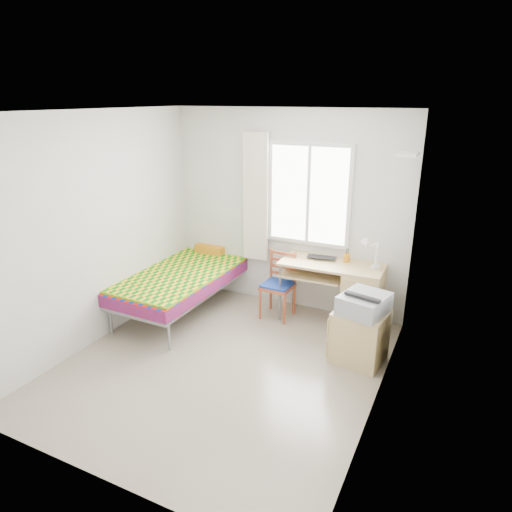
{
  "coord_description": "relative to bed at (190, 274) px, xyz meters",
  "views": [
    {
      "loc": [
        2.17,
        -3.66,
        2.73
      ],
      "look_at": [
        0.13,
        0.55,
        1.08
      ],
      "focal_mm": 32.0,
      "sensor_mm": 36.0,
      "label": 1
    }
  ],
  "objects": [
    {
      "name": "floor",
      "position": [
        1.12,
        -1.08,
        -0.47
      ],
      "size": [
        3.5,
        3.5,
        0.0
      ],
      "primitive_type": "plane",
      "color": "#BCAD93",
      "rests_on": "ground"
    },
    {
      "name": "ceiling",
      "position": [
        1.12,
        -1.08,
        2.13
      ],
      "size": [
        3.5,
        3.5,
        0.0
      ],
      "primitive_type": "plane",
      "rotation": [
        3.14,
        0.0,
        0.0
      ],
      "color": "white",
      "rests_on": "wall_back"
    },
    {
      "name": "wall_back",
      "position": [
        1.12,
        0.67,
        0.83
      ],
      "size": [
        3.2,
        0.0,
        3.2
      ],
      "primitive_type": "plane",
      "rotation": [
        1.57,
        0.0,
        0.0
      ],
      "color": "silver",
      "rests_on": "ground"
    },
    {
      "name": "wall_left",
      "position": [
        -0.48,
        -1.08,
        0.83
      ],
      "size": [
        0.0,
        3.5,
        3.5
      ],
      "primitive_type": "plane",
      "rotation": [
        1.57,
        0.0,
        1.57
      ],
      "color": "silver",
      "rests_on": "ground"
    },
    {
      "name": "wall_right",
      "position": [
        2.72,
        -1.08,
        0.83
      ],
      "size": [
        0.0,
        3.5,
        3.5
      ],
      "primitive_type": "plane",
      "rotation": [
        1.57,
        0.0,
        -1.57
      ],
      "color": "silver",
      "rests_on": "ground"
    },
    {
      "name": "window",
      "position": [
        1.42,
        0.65,
        1.08
      ],
      "size": [
        1.1,
        0.04,
        1.3
      ],
      "color": "white",
      "rests_on": "wall_back"
    },
    {
      "name": "curtain",
      "position": [
        0.7,
        0.6,
        0.98
      ],
      "size": [
        0.35,
        0.05,
        1.7
      ],
      "primitive_type": "cube",
      "color": "beige",
      "rests_on": "wall_back"
    },
    {
      "name": "floating_shelf",
      "position": [
        2.61,
        0.32,
        1.68
      ],
      "size": [
        0.2,
        0.32,
        0.03
      ],
      "primitive_type": "cube",
      "color": "white",
      "rests_on": "wall_right"
    },
    {
      "name": "bed",
      "position": [
        0.0,
        0.0,
        0.0
      ],
      "size": [
        1.08,
        2.25,
        0.97
      ],
      "rotation": [
        0.0,
        0.0,
        -0.02
      ],
      "color": "gray",
      "rests_on": "floor"
    },
    {
      "name": "desk",
      "position": [
        2.18,
        0.39,
        -0.04
      ],
      "size": [
        1.27,
        0.6,
        0.79
      ],
      "rotation": [
        0.0,
        0.0,
        0.02
      ],
      "color": "#D3B86F",
      "rests_on": "floor"
    },
    {
      "name": "chair",
      "position": [
        1.2,
        0.27,
        0.02
      ],
      "size": [
        0.38,
        0.38,
        0.86
      ],
      "rotation": [
        0.0,
        0.0,
        -0.04
      ],
      "color": "maroon",
      "rests_on": "floor"
    },
    {
      "name": "cabinet",
      "position": [
        2.4,
        -0.36,
        -0.18
      ],
      "size": [
        0.59,
        0.54,
        0.58
      ],
      "rotation": [
        0.0,
        0.0,
        -0.14
      ],
      "color": "tan",
      "rests_on": "floor"
    },
    {
      "name": "printer",
      "position": [
        2.42,
        -0.36,
        0.22
      ],
      "size": [
        0.53,
        0.58,
        0.21
      ],
      "rotation": [
        0.0,
        0.0,
        -0.23
      ],
      "color": "#A7A9AF",
      "rests_on": "cabinet"
    },
    {
      "name": "laptop",
      "position": [
        1.68,
        0.44,
        0.33
      ],
      "size": [
        0.38,
        0.27,
        0.03
      ],
      "primitive_type": "imported",
      "rotation": [
        0.0,
        0.0,
        0.1
      ],
      "color": "black",
      "rests_on": "desk"
    },
    {
      "name": "pen_cup",
      "position": [
        1.99,
        0.52,
        0.37
      ],
      "size": [
        0.09,
        0.09,
        0.1
      ],
      "primitive_type": "cylinder",
      "rotation": [
        0.0,
        0.0,
        -0.12
      ],
      "color": "orange",
      "rests_on": "desk"
    },
    {
      "name": "task_lamp",
      "position": [
        2.29,
        0.34,
        0.57
      ],
      "size": [
        0.23,
        0.32,
        0.41
      ],
      "rotation": [
        0.0,
        0.0,
        0.29
      ],
      "color": "white",
      "rests_on": "desk"
    },
    {
      "name": "book",
      "position": [
        1.68,
        0.37,
        0.12
      ],
      "size": [
        0.27,
        0.3,
        0.02
      ],
      "primitive_type": "imported",
      "rotation": [
        0.0,
        0.0,
        0.43
      ],
      "color": "gray",
      "rests_on": "desk"
    }
  ]
}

